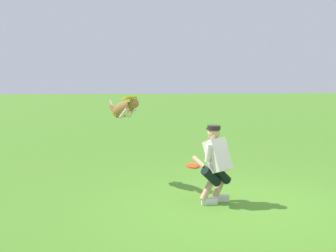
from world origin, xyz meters
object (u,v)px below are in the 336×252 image
(person, at_px, (216,162))
(dog, at_px, (124,109))
(frisbee_flying, at_px, (130,98))
(frisbee_held, at_px, (193,166))

(person, bearing_deg, dog, 11.63)
(dog, bearing_deg, person, 15.80)
(person, height_order, dog, dog)
(dog, height_order, frisbee_flying, frisbee_flying)
(frisbee_flying, bearing_deg, person, 141.71)
(person, height_order, frisbee_flying, frisbee_flying)
(dog, bearing_deg, frisbee_flying, -9.04)
(frisbee_flying, xyz_separation_m, frisbee_held, (-1.06, 1.03, -1.07))
(person, distance_m, dog, 2.22)
(person, bearing_deg, frisbee_held, 38.35)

